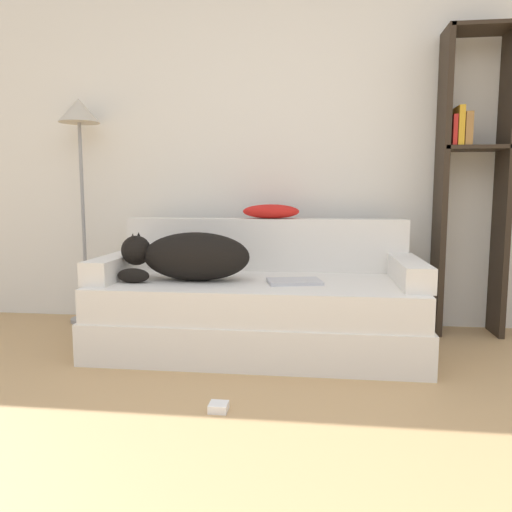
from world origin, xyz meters
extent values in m
cube|color=silver|center=(0.00, 2.51, 1.35)|extent=(7.79, 0.06, 2.70)
cube|color=silver|center=(-0.23, 1.84, 0.11)|extent=(1.85, 0.91, 0.23)
cube|color=silver|center=(-0.23, 1.83, 0.32)|extent=(1.81, 0.87, 0.19)
cube|color=silver|center=(-0.23, 2.22, 0.58)|extent=(1.81, 0.15, 0.34)
cube|color=silver|center=(-1.08, 1.83, 0.48)|extent=(0.15, 0.72, 0.13)
cube|color=silver|center=(0.62, 1.83, 0.48)|extent=(0.15, 0.72, 0.13)
ellipsoid|color=black|center=(-0.58, 1.76, 0.55)|extent=(0.62, 0.28, 0.28)
sphere|color=black|center=(-0.93, 1.76, 0.58)|extent=(0.17, 0.17, 0.17)
cone|color=black|center=(-0.93, 1.71, 0.65)|extent=(0.06, 0.06, 0.08)
cone|color=black|center=(-0.93, 1.80, 0.65)|extent=(0.06, 0.06, 0.08)
ellipsoid|color=black|center=(-0.91, 1.63, 0.45)|extent=(0.19, 0.07, 0.08)
cube|color=#B7B7BC|center=(-0.01, 1.74, 0.42)|extent=(0.33, 0.27, 0.02)
ellipsoid|color=red|center=(-0.19, 2.23, 0.80)|extent=(0.37, 0.19, 0.09)
cube|color=#2D2319|center=(0.89, 2.33, 0.96)|extent=(0.04, 0.26, 1.93)
cube|color=#2D2319|center=(1.28, 2.33, 0.96)|extent=(0.04, 0.26, 1.93)
cube|color=#2D2319|center=(1.08, 2.33, 1.92)|extent=(0.40, 0.26, 0.02)
cube|color=#2D2319|center=(1.08, 2.33, 1.19)|extent=(0.40, 0.26, 0.02)
cube|color=red|center=(0.94, 2.32, 1.30)|extent=(0.03, 0.20, 0.19)
cube|color=gold|center=(0.98, 2.32, 1.33)|extent=(0.04, 0.20, 0.24)
cube|color=olive|center=(1.02, 2.32, 1.31)|extent=(0.04, 0.20, 0.20)
cylinder|color=gray|center=(-1.52, 2.31, 0.01)|extent=(0.23, 0.23, 0.02)
cylinder|color=gray|center=(-1.52, 2.31, 0.71)|extent=(0.02, 0.02, 1.37)
cone|color=beige|center=(-1.52, 2.31, 1.48)|extent=(0.28, 0.28, 0.16)
cube|color=white|center=(-0.29, 0.95, 0.02)|extent=(0.08, 0.08, 0.03)
camera|label=1|loc=(0.11, -1.02, 0.91)|focal=35.00mm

